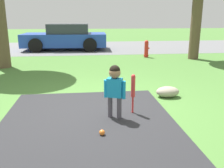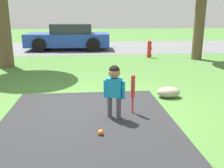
{
  "view_description": "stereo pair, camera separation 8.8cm",
  "coord_description": "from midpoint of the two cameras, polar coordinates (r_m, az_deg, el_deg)",
  "views": [
    {
      "loc": [
        -0.3,
        -4.55,
        1.72
      ],
      "look_at": [
        0.21,
        -0.12,
        0.5
      ],
      "focal_mm": 40.0,
      "sensor_mm": 36.0,
      "label": 1
    },
    {
      "loc": [
        -0.21,
        -4.56,
        1.72
      ],
      "look_at": [
        0.21,
        -0.12,
        0.5
      ],
      "focal_mm": 40.0,
      "sensor_mm": 36.0,
      "label": 2
    }
  ],
  "objects": [
    {
      "name": "ground_plane",
      "position": [
        4.88,
        -3.2,
        -5.36
      ],
      "size": [
        60.0,
        60.0,
        0.0
      ],
      "primitive_type": "plane",
      "color": "#477533"
    },
    {
      "name": "street_strip",
      "position": [
        14.28,
        -5.59,
        8.38
      ],
      "size": [
        40.0,
        6.0,
        0.01
      ],
      "color": "slate",
      "rests_on": "ground"
    },
    {
      "name": "child",
      "position": [
        4.21,
        0.03,
        -0.03
      ],
      "size": [
        0.36,
        0.23,
        0.93
      ],
      "rotation": [
        0.0,
        0.0,
        -0.39
      ],
      "color": "#4C4751",
      "rests_on": "ground"
    },
    {
      "name": "baseball_bat",
      "position": [
        4.47,
        4.28,
        -0.96
      ],
      "size": [
        0.08,
        0.08,
        0.73
      ],
      "color": "red",
      "rests_on": "ground"
    },
    {
      "name": "sports_ball",
      "position": [
        3.79,
        -2.97,
        -11.02
      ],
      "size": [
        0.09,
        0.09,
        0.09
      ],
      "color": "orange",
      "rests_on": "ground"
    },
    {
      "name": "fire_hydrant",
      "position": [
        10.79,
        7.63,
        7.93
      ],
      "size": [
        0.23,
        0.21,
        0.72
      ],
      "color": "red",
      "rests_on": "ground"
    },
    {
      "name": "parked_car",
      "position": [
        13.38,
        -10.73,
        10.43
      ],
      "size": [
        4.28,
        2.2,
        1.32
      ],
      "rotation": [
        0.0,
        0.0,
        3.1
      ],
      "color": "#2347AD",
      "rests_on": "ground"
    },
    {
      "name": "edging_rock",
      "position": [
        5.57,
        12.16,
        -1.75
      ],
      "size": [
        0.51,
        0.35,
        0.23
      ],
      "color": "#9E937F",
      "rests_on": "ground"
    }
  ]
}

